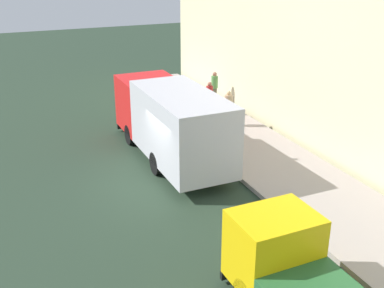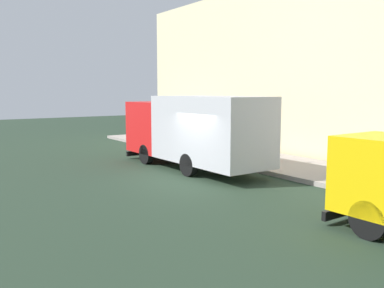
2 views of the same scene
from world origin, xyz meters
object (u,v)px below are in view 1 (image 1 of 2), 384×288
street_sign_post (227,126)px  pedestrian_third (214,87)px  pedestrian_walking (228,108)px  pedestrian_standing (209,97)px  traffic_cone_orange (188,121)px  small_flatbed_truck (302,287)px  large_utility_truck (171,120)px

street_sign_post → pedestrian_third: bearing=67.9°
pedestrian_walking → pedestrian_third: pedestrian_third is taller
pedestrian_standing → street_sign_post: (-1.82, -5.52, 0.53)m
traffic_cone_orange → street_sign_post: size_ratio=0.26×
pedestrian_standing → small_flatbed_truck: bearing=149.1°
small_flatbed_truck → traffic_cone_orange: size_ratio=8.01×
small_flatbed_truck → street_sign_post: bearing=72.2°
large_utility_truck → pedestrian_walking: large_utility_truck is taller
small_flatbed_truck → pedestrian_standing: bearing=71.6°
traffic_cone_orange → small_flatbed_truck: bearing=-101.7°
large_utility_truck → pedestrian_standing: large_utility_truck is taller
large_utility_truck → pedestrian_standing: size_ratio=4.58×
small_flatbed_truck → pedestrian_third: size_ratio=2.83×
large_utility_truck → pedestrian_third: (4.84, 5.83, -0.60)m
pedestrian_walking → traffic_cone_orange: pedestrian_walking is taller
small_flatbed_truck → pedestrian_walking: 13.23m
large_utility_truck → small_flatbed_truck: large_utility_truck is taller
pedestrian_walking → traffic_cone_orange: bearing=175.1°
pedestrian_walking → pedestrian_third: 3.75m
pedestrian_walking → small_flatbed_truck: bearing=-96.1°
small_flatbed_truck → pedestrian_walking: size_ratio=2.87×
pedestrian_third → traffic_cone_orange: pedestrian_third is taller
pedestrian_walking → pedestrian_standing: 1.95m
large_utility_truck → street_sign_post: large_utility_truck is taller
pedestrian_walking → street_sign_post: size_ratio=0.72×
pedestrian_third → street_sign_post: 7.78m
pedestrian_walking → street_sign_post: street_sign_post is taller
pedestrian_third → traffic_cone_orange: (-2.86, -2.98, -0.63)m
pedestrian_third → traffic_cone_orange: size_ratio=2.83×
street_sign_post → small_flatbed_truck: bearing=-106.6°
large_utility_truck → traffic_cone_orange: size_ratio=12.65×
small_flatbed_truck → pedestrian_walking: (4.56, 12.42, 0.03)m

